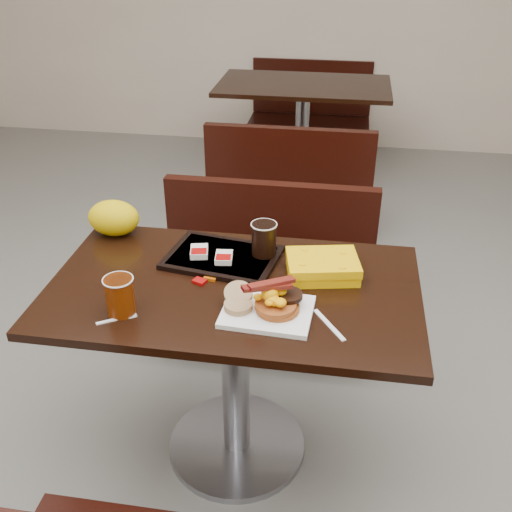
% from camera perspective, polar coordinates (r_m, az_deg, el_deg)
% --- Properties ---
extents(floor, '(6.00, 7.00, 0.01)m').
position_cam_1_polar(floor, '(2.42, -1.82, -17.84)').
color(floor, gray).
rests_on(floor, ground).
extents(table_near, '(1.20, 0.70, 0.75)m').
position_cam_1_polar(table_near, '(2.16, -1.98, -11.19)').
color(table_near, black).
rests_on(table_near, floor).
extents(bench_near_n, '(1.00, 0.46, 0.72)m').
position_cam_1_polar(bench_near_n, '(2.72, 0.77, -1.73)').
color(bench_near_n, black).
rests_on(bench_near_n, floor).
extents(table_far, '(1.20, 0.70, 0.75)m').
position_cam_1_polar(table_far, '(4.43, 4.41, 11.45)').
color(table_far, black).
rests_on(table_far, floor).
extents(bench_far_s, '(1.00, 0.46, 0.72)m').
position_cam_1_polar(bench_far_s, '(3.78, 3.43, 7.86)').
color(bench_far_s, black).
rests_on(bench_far_s, floor).
extents(bench_far_n, '(1.00, 0.46, 0.72)m').
position_cam_1_polar(bench_far_n, '(5.10, 5.14, 13.80)').
color(bench_far_n, black).
rests_on(bench_far_n, floor).
extents(platter, '(0.28, 0.22, 0.02)m').
position_cam_1_polar(platter, '(1.79, 1.09, -5.37)').
color(platter, white).
rests_on(platter, table_near).
extents(pancake_stack, '(0.14, 0.14, 0.03)m').
position_cam_1_polar(pancake_stack, '(1.78, 2.10, -4.83)').
color(pancake_stack, '#9A4B19').
rests_on(pancake_stack, platter).
extents(sausage_patty, '(0.11, 0.11, 0.01)m').
position_cam_1_polar(sausage_patty, '(1.80, 3.14, -3.77)').
color(sausage_patty, black).
rests_on(sausage_patty, pancake_stack).
extents(scrambled_eggs, '(0.11, 0.10, 0.05)m').
position_cam_1_polar(scrambled_eggs, '(1.77, 1.32, -3.73)').
color(scrambled_eggs, '#FFAF05').
rests_on(scrambled_eggs, pancake_stack).
extents(bacon_strips, '(0.17, 0.14, 0.01)m').
position_cam_1_polar(bacon_strips, '(1.75, 1.07, -2.89)').
color(bacon_strips, '#4A050C').
rests_on(bacon_strips, scrambled_eggs).
extents(muffin_bottom, '(0.10, 0.10, 0.02)m').
position_cam_1_polar(muffin_bottom, '(1.79, -1.72, -4.80)').
color(muffin_bottom, '#A77D58').
rests_on(muffin_bottom, platter).
extents(muffin_top, '(0.09, 0.10, 0.05)m').
position_cam_1_polar(muffin_top, '(1.82, -1.71, -3.64)').
color(muffin_top, '#A77D58').
rests_on(muffin_top, platter).
extents(coffee_cup_near, '(0.11, 0.11, 0.12)m').
position_cam_1_polar(coffee_cup_near, '(1.82, -12.91, -3.75)').
color(coffee_cup_near, '#912E05').
rests_on(coffee_cup_near, table_near).
extents(fork, '(0.11, 0.08, 0.00)m').
position_cam_1_polar(fork, '(1.82, -13.75, -6.03)').
color(fork, white).
rests_on(fork, table_near).
extents(knife, '(0.10, 0.14, 0.00)m').
position_cam_1_polar(knife, '(1.77, 7.02, -6.56)').
color(knife, white).
rests_on(knife, table_near).
extents(condiment_syrup, '(0.05, 0.04, 0.01)m').
position_cam_1_polar(condiment_syrup, '(1.96, -4.36, -2.07)').
color(condiment_syrup, '#AE4B07').
rests_on(condiment_syrup, table_near).
extents(condiment_ketchup, '(0.05, 0.05, 0.01)m').
position_cam_1_polar(condiment_ketchup, '(1.95, -5.43, -2.43)').
color(condiment_ketchup, '#8C0504').
rests_on(condiment_ketchup, table_near).
extents(tray, '(0.41, 0.32, 0.02)m').
position_cam_1_polar(tray, '(2.07, -3.23, -0.14)').
color(tray, black).
rests_on(tray, table_near).
extents(hashbrown_sleeve_left, '(0.07, 0.09, 0.02)m').
position_cam_1_polar(hashbrown_sleeve_left, '(2.07, -5.47, 0.42)').
color(hashbrown_sleeve_left, silver).
rests_on(hashbrown_sleeve_left, tray).
extents(hashbrown_sleeve_right, '(0.07, 0.08, 0.02)m').
position_cam_1_polar(hashbrown_sleeve_right, '(2.03, -3.10, -0.14)').
color(hashbrown_sleeve_right, silver).
rests_on(hashbrown_sleeve_right, tray).
extents(coffee_cup_far, '(0.10, 0.10, 0.12)m').
position_cam_1_polar(coffee_cup_far, '(2.04, 0.76, 1.64)').
color(coffee_cup_far, black).
rests_on(coffee_cup_far, tray).
extents(clamshell, '(0.26, 0.22, 0.06)m').
position_cam_1_polar(clamshell, '(1.98, 6.39, -1.01)').
color(clamshell, '#F4B404').
rests_on(clamshell, table_near).
extents(paper_bag, '(0.21, 0.16, 0.13)m').
position_cam_1_polar(paper_bag, '(2.27, -13.49, 3.58)').
color(paper_bag, '#D79D07').
rests_on(paper_bag, table_near).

